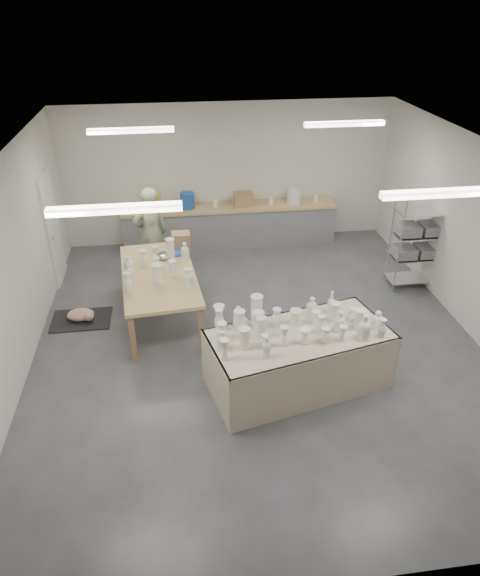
{
  "coord_description": "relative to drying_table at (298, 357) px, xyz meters",
  "views": [
    {
      "loc": [
        -1.18,
        -6.67,
        4.92
      ],
      "look_at": [
        -0.29,
        -0.08,
        1.05
      ],
      "focal_mm": 32.0,
      "sensor_mm": 36.0,
      "label": 1
    }
  ],
  "objects": [
    {
      "name": "room",
      "position": [
        -0.49,
        1.2,
        1.59
      ],
      "size": [
        8.0,
        8.02,
        3.0
      ],
      "color": "#424449",
      "rests_on": "ground"
    },
    {
      "name": "back_counter",
      "position": [
        -0.39,
        4.79,
        0.02
      ],
      "size": [
        4.6,
        0.6,
        1.24
      ],
      "color": "tan",
      "rests_on": "ground"
    },
    {
      "name": "wire_shelf",
      "position": [
        2.81,
        2.51,
        0.45
      ],
      "size": [
        0.88,
        0.48,
        1.8
      ],
      "color": "silver",
      "rests_on": "ground"
    },
    {
      "name": "drying_table",
      "position": [
        0.0,
        0.0,
        0.0
      ],
      "size": [
        2.68,
        1.72,
        1.24
      ],
      "rotation": [
        0.0,
        0.0,
        0.23
      ],
      "color": "olive",
      "rests_on": "ground"
    },
    {
      "name": "work_table",
      "position": [
        -1.86,
        2.06,
        0.41
      ],
      "size": [
        1.39,
        2.45,
        1.25
      ],
      "rotation": [
        0.0,
        0.0,
        0.09
      ],
      "color": "tan",
      "rests_on": "ground"
    },
    {
      "name": "rug",
      "position": [
        -3.29,
        2.09,
        -0.46
      ],
      "size": [
        1.0,
        0.7,
        0.02
      ],
      "primitive_type": "cube",
      "color": "black",
      "rests_on": "ground"
    },
    {
      "name": "cat",
      "position": [
        -3.26,
        2.08,
        -0.35
      ],
      "size": [
        0.49,
        0.37,
        0.19
      ],
      "rotation": [
        0.0,
        0.0,
        0.12
      ],
      "color": "white",
      "rests_on": "rug"
    },
    {
      "name": "potter",
      "position": [
        -2.04,
        3.51,
        0.45
      ],
      "size": [
        0.77,
        0.63,
        1.83
      ],
      "primitive_type": "imported",
      "rotation": [
        0.0,
        0.0,
        3.47
      ],
      "color": "gray",
      "rests_on": "ground"
    },
    {
      "name": "red_stool",
      "position": [
        -2.04,
        3.78,
        -0.2
      ],
      "size": [
        0.34,
        0.34,
        0.3
      ],
      "rotation": [
        0.0,
        0.0,
        -0.08
      ],
      "color": "#A5172B",
      "rests_on": "ground"
    }
  ]
}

